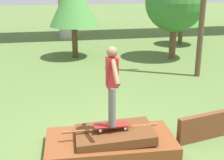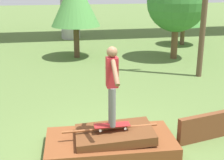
{
  "view_description": "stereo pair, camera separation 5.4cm",
  "coord_description": "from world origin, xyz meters",
  "px_view_note": "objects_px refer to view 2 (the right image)",
  "views": [
    {
      "loc": [
        -1.11,
        -5.72,
        3.41
      ],
      "look_at": [
        0.02,
        -0.06,
        1.55
      ],
      "focal_mm": 50.0,
      "sensor_mm": 36.0,
      "label": 1
    },
    {
      "loc": [
        -1.05,
        -5.73,
        3.41
      ],
      "look_at": [
        0.02,
        -0.06,
        1.55
      ],
      "focal_mm": 50.0,
      "sensor_mm": 36.0,
      "label": 2
    }
  ],
  "objects_px": {
    "skateboard": "(112,125)",
    "tree_mid_back": "(75,1)",
    "skater": "(112,81)",
    "tree_behind_right": "(185,4)",
    "tree_behind_left": "(177,2)"
  },
  "relations": [
    {
      "from": "skateboard",
      "to": "skater",
      "type": "relative_size",
      "value": 0.45
    },
    {
      "from": "skateboard",
      "to": "tree_mid_back",
      "type": "bearing_deg",
      "value": 90.36
    },
    {
      "from": "tree_behind_right",
      "to": "tree_mid_back",
      "type": "bearing_deg",
      "value": -162.39
    },
    {
      "from": "tree_behind_right",
      "to": "skateboard",
      "type": "bearing_deg",
      "value": -119.77
    },
    {
      "from": "skateboard",
      "to": "skater",
      "type": "xyz_separation_m",
      "value": [
        0.0,
        0.0,
        0.95
      ]
    },
    {
      "from": "skateboard",
      "to": "tree_mid_back",
      "type": "relative_size",
      "value": 0.2
    },
    {
      "from": "skateboard",
      "to": "tree_behind_left",
      "type": "relative_size",
      "value": 0.19
    },
    {
      "from": "skater",
      "to": "tree_behind_left",
      "type": "xyz_separation_m",
      "value": [
        4.24,
        7.35,
        0.95
      ]
    },
    {
      "from": "skater",
      "to": "tree_behind_right",
      "type": "distance_m",
      "value": 11.79
    },
    {
      "from": "tree_behind_right",
      "to": "skater",
      "type": "bearing_deg",
      "value": -119.77
    },
    {
      "from": "skater",
      "to": "tree_behind_left",
      "type": "relative_size",
      "value": 0.43
    },
    {
      "from": "skateboard",
      "to": "tree_behind_right",
      "type": "xyz_separation_m",
      "value": [
        5.85,
        10.22,
        1.6
      ]
    },
    {
      "from": "tree_behind_left",
      "to": "tree_mid_back",
      "type": "bearing_deg",
      "value": 166.96
    },
    {
      "from": "skateboard",
      "to": "tree_mid_back",
      "type": "height_order",
      "value": "tree_mid_back"
    },
    {
      "from": "skater",
      "to": "tree_behind_right",
      "type": "xyz_separation_m",
      "value": [
        5.85,
        10.22,
        0.65
      ]
    }
  ]
}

